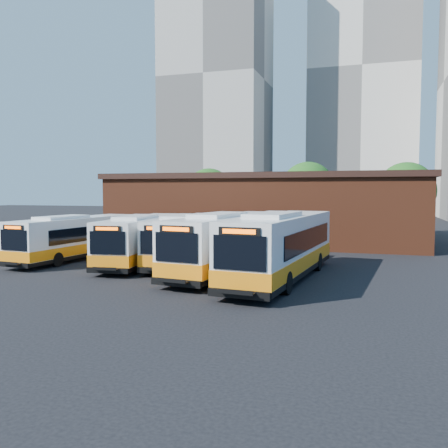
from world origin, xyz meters
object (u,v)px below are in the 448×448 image
(bus_west, at_px, (144,241))
(bus_mideast, at_px, (230,245))
(bus_midwest, at_px, (190,241))
(bus_farwest, at_px, (76,239))
(transit_worker, at_px, (217,274))
(bus_east, at_px, (282,248))

(bus_west, height_order, bus_mideast, bus_mideast)
(bus_midwest, height_order, bus_mideast, bus_mideast)
(bus_farwest, xyz_separation_m, bus_mideast, (11.89, -1.72, 0.20))
(transit_worker, bearing_deg, bus_west, 21.05)
(bus_midwest, height_order, bus_east, bus_east)
(bus_farwest, distance_m, bus_east, 15.58)
(bus_farwest, bearing_deg, bus_midwest, 10.59)
(bus_farwest, distance_m, bus_midwest, 8.38)
(bus_east, xyz_separation_m, transit_worker, (-2.28, -4.41, -0.80))
(bus_farwest, bearing_deg, bus_mideast, -3.33)
(bus_west, relative_size, bus_east, 0.88)
(bus_mideast, distance_m, transit_worker, 5.92)
(bus_east, bearing_deg, bus_mideast, 163.49)
(bus_farwest, height_order, bus_mideast, bus_mideast)
(bus_west, xyz_separation_m, transit_worker, (7.65, -7.48, -0.59))
(bus_east, bearing_deg, bus_farwest, 173.92)
(bus_west, bearing_deg, bus_east, -23.91)
(bus_west, bearing_deg, transit_worker, -51.08)
(transit_worker, bearing_deg, bus_farwest, 35.47)
(bus_mideast, bearing_deg, bus_farwest, 178.75)
(bus_east, height_order, transit_worker, bus_east)
(bus_mideast, bearing_deg, bus_west, 172.26)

